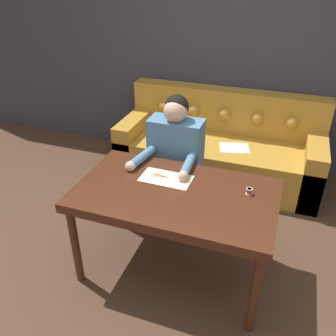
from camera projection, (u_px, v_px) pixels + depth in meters
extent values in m
plane|color=#4C3323|center=(181.00, 269.00, 2.83)|extent=(16.00, 16.00, 0.00)
cube|color=#383842|center=(240.00, 50.00, 3.76)|extent=(8.00, 0.06, 2.60)
cube|color=#472314|center=(175.00, 195.00, 2.49)|extent=(1.40, 0.82, 0.07)
cylinder|color=#472314|center=(76.00, 246.00, 2.58)|extent=(0.06, 0.06, 0.67)
cylinder|color=#472314|center=(254.00, 294.00, 2.21)|extent=(0.06, 0.06, 0.67)
cylinder|color=#472314|center=(119.00, 194.00, 3.15)|extent=(0.06, 0.06, 0.67)
cylinder|color=#472314|center=(267.00, 225.00, 2.78)|extent=(0.06, 0.06, 0.67)
cube|color=#B7842D|center=(218.00, 159.00, 3.94)|extent=(2.15, 0.85, 0.44)
cube|color=#B7842D|center=(227.00, 110.00, 3.96)|extent=(2.15, 0.22, 0.47)
cube|color=#B7842D|center=(137.00, 140.00, 4.18)|extent=(0.20, 0.85, 0.60)
cube|color=#B7842D|center=(312.00, 168.00, 3.61)|extent=(0.20, 0.85, 0.60)
sphere|color=#B7842D|center=(164.00, 107.00, 4.06)|extent=(0.13, 0.13, 0.13)
sphere|color=#B7842D|center=(194.00, 110.00, 3.96)|extent=(0.13, 0.13, 0.13)
sphere|color=#B7842D|center=(224.00, 114.00, 3.86)|extent=(0.13, 0.13, 0.13)
sphere|color=#B7842D|center=(257.00, 118.00, 3.76)|extent=(0.13, 0.13, 0.13)
sphere|color=#B7842D|center=(291.00, 123.00, 3.66)|extent=(0.13, 0.13, 0.13)
cube|color=white|center=(234.00, 148.00, 3.68)|extent=(0.35, 0.30, 0.00)
cylinder|color=#33281E|center=(175.00, 198.00, 3.27)|extent=(0.28, 0.28, 0.46)
cube|color=teal|center=(176.00, 150.00, 3.02)|extent=(0.45, 0.22, 0.55)
sphere|color=#DBAD8E|center=(176.00, 111.00, 2.82)|extent=(0.19, 0.19, 0.19)
sphere|color=black|center=(177.00, 107.00, 2.83)|extent=(0.20, 0.20, 0.20)
cylinder|color=teal|center=(142.00, 157.00, 2.83)|extent=(0.13, 0.34, 0.07)
sphere|color=#DBAD8E|center=(130.00, 166.00, 2.70)|extent=(0.08, 0.08, 0.08)
cylinder|color=teal|center=(188.00, 165.00, 2.72)|extent=(0.09, 0.34, 0.07)
sphere|color=#DBAD8E|center=(183.00, 176.00, 2.58)|extent=(0.08, 0.08, 0.08)
cube|color=beige|center=(166.00, 178.00, 2.62)|extent=(0.38, 0.22, 0.00)
cube|color=silver|center=(174.00, 178.00, 2.62)|extent=(0.13, 0.03, 0.00)
cube|color=#D1511E|center=(160.00, 176.00, 2.64)|extent=(0.09, 0.02, 0.00)
torus|color=#D1511E|center=(154.00, 176.00, 2.65)|extent=(0.04, 0.04, 0.01)
cube|color=silver|center=(173.00, 180.00, 2.60)|extent=(0.13, 0.04, 0.00)
cube|color=#D1511E|center=(161.00, 175.00, 2.65)|extent=(0.09, 0.03, 0.00)
torus|color=#D1511E|center=(156.00, 174.00, 2.67)|extent=(0.04, 0.04, 0.01)
cylinder|color=silver|center=(165.00, 177.00, 2.63)|extent=(0.01, 0.01, 0.01)
cylinder|color=red|center=(249.00, 191.00, 2.43)|extent=(0.03, 0.03, 0.04)
cylinder|color=beige|center=(249.00, 189.00, 2.42)|extent=(0.04, 0.04, 0.00)
cylinder|color=beige|center=(249.00, 194.00, 2.44)|extent=(0.04, 0.04, 0.00)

